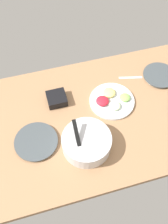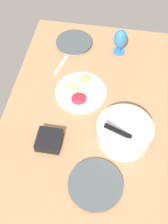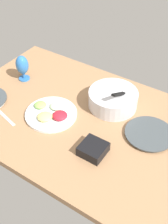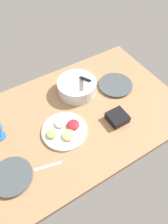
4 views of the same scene
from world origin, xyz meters
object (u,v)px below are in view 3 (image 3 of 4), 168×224
Objects in this scene: dinner_plate_right at (149,134)px; square_bowl_black at (93,149)px; mixing_bowl at (113,98)px; fruit_platter at (51,113)px; hurricane_glass_blue at (22,66)px.

dinner_plate_right is 35.17cm from square_bowl_black.
fruit_platter is (-27.15, -29.09, -4.17)cm from mixing_bowl.
hurricane_glass_blue is 1.39× the size of square_bowl_black.
fruit_platter reaches higher than dinner_plate_right.
hurricane_glass_blue is at bearing 158.18° from square_bowl_black.
mixing_bowl is at bearing 159.31° from dinner_plate_right.
mixing_bowl reaches higher than dinner_plate_right.
dinner_plate_right is at bearing -1.39° from hurricane_glass_blue.
mixing_bowl is at bearing 104.51° from square_bowl_black.
dinner_plate_right is 2.09× the size of square_bowl_black.
fruit_platter is 45.90cm from hurricane_glass_blue.
hurricane_glass_blue is (-40.23, 19.93, 9.56)cm from fruit_platter.
fruit_platter is 2.37× the size of square_bowl_black.
fruit_platter is 1.71× the size of hurricane_glass_blue.
dinner_plate_right is 0.91× the size of mixing_bowl.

